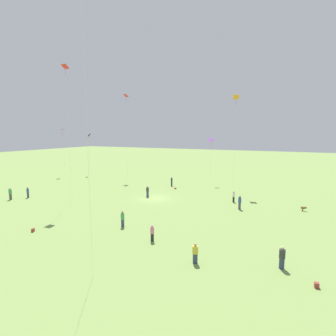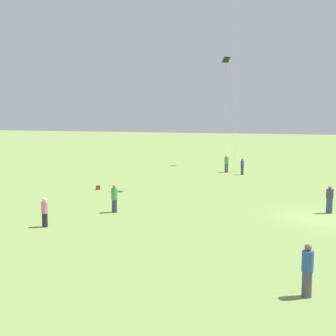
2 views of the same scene
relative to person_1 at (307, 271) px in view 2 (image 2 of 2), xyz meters
name	(u,v)px [view 2 (image 2 of 2)]	position (x,y,z in m)	size (l,w,h in m)	color
ground_plane	(322,217)	(13.12, -0.28, -0.92)	(240.00, 240.00, 0.00)	#7A994C
person_1	(307,271)	(0.00, 0.00, 0.00)	(0.45, 0.45, 1.85)	#4C4C51
person_2	(330,200)	(14.57, -0.68, -0.06)	(0.60, 0.60, 1.76)	#333D5B
person_3	(45,212)	(5.61, 14.16, -0.11)	(0.51, 0.51, 1.64)	#232328
person_6	(226,164)	(32.83, 9.78, 0.00)	(0.62, 0.62, 1.87)	#4C4C51
person_7	(114,199)	(10.37, 12.20, -0.04)	(0.41, 0.41, 1.78)	#333D5B
person_8	(242,166)	(31.46, 7.85, -0.07)	(0.41, 0.41, 1.69)	#333D5B
kite_2	(226,65)	(40.45, 11.62, 11.21)	(1.08, 1.09, 13.04)	black
picnic_bag_1	(98,188)	(18.00, 17.36, -0.75)	(0.36, 0.43, 0.35)	#933833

